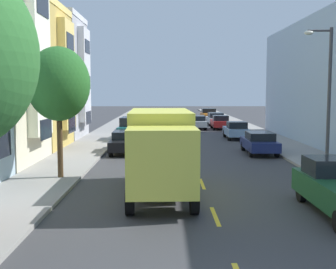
% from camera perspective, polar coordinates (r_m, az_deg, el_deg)
% --- Properties ---
extents(ground_plane, '(160.00, 160.00, 0.00)m').
position_cam_1_polar(ground_plane, '(37.16, 2.11, -0.59)').
color(ground_plane, '#38383A').
extents(sidewalk_left, '(3.20, 120.00, 0.14)m').
position_cam_1_polar(sidewalk_left, '(35.55, -9.25, -0.83)').
color(sidewalk_left, gray).
rests_on(sidewalk_left, ground_plane).
extents(sidewalk_right, '(3.20, 120.00, 0.14)m').
position_cam_1_polar(sidewalk_right, '(36.20, 13.55, -0.80)').
color(sidewalk_right, gray).
rests_on(sidewalk_right, ground_plane).
extents(lane_centerline_dashes, '(0.14, 47.20, 0.01)m').
position_cam_1_polar(lane_centerline_dashes, '(31.71, 2.55, -1.67)').
color(lane_centerline_dashes, yellow).
rests_on(lane_centerline_dashes, ground_plane).
extents(townhouse_fifth_dove_grey, '(14.45, 6.51, 10.39)m').
position_cam_1_polar(townhouse_fifth_dove_grey, '(39.87, -20.94, 6.65)').
color(townhouse_fifth_dove_grey, '#A8A8AD').
rests_on(townhouse_fifth_dove_grey, ground_plane).
extents(street_tree_second, '(2.82, 2.82, 5.90)m').
position_cam_1_polar(street_tree_second, '(20.35, -14.04, 6.35)').
color(street_tree_second, '#47331E').
rests_on(street_tree_second, sidewalk_left).
extents(street_lamp, '(1.35, 0.28, 6.85)m').
position_cam_1_polar(street_lamp, '(21.99, 19.86, 5.48)').
color(street_lamp, '#38383D').
rests_on(street_lamp, sidewalk_right).
extents(delivery_box_truck, '(2.59, 7.28, 3.27)m').
position_cam_1_polar(delivery_box_truck, '(17.16, -0.98, -1.67)').
color(delivery_box_truck, '#D8D84C').
rests_on(delivery_box_truck, ground_plane).
extents(parked_hatchback_red, '(1.79, 4.02, 1.50)m').
position_cam_1_polar(parked_hatchback_red, '(46.79, 6.79, 1.60)').
color(parked_hatchback_red, '#AD1E1E').
rests_on(parked_hatchback_red, ground_plane).
extents(parked_suv_teal, '(2.08, 4.85, 1.93)m').
position_cam_1_polar(parked_suv_teal, '(36.00, -4.70, 0.77)').
color(parked_suv_teal, '#195B60').
rests_on(parked_suv_teal, ground_plane).
extents(parked_sedan_black, '(1.83, 4.51, 1.43)m').
position_cam_1_polar(parked_sedan_black, '(28.87, -5.57, -0.93)').
color(parked_sedan_black, black).
rests_on(parked_sedan_black, ground_plane).
extents(parked_sedan_navy, '(1.87, 4.53, 1.43)m').
position_cam_1_polar(parked_sedan_navy, '(28.91, 11.79, -1.01)').
color(parked_sedan_navy, navy).
rests_on(parked_sedan_navy, ground_plane).
extents(parked_hatchback_sky, '(1.75, 4.01, 1.50)m').
position_cam_1_polar(parked_hatchback_sky, '(37.55, 8.84, 0.57)').
color(parked_hatchback_sky, '#7A9EC6').
rests_on(parked_hatchback_sky, ground_plane).
extents(parked_pickup_orange, '(2.16, 5.36, 1.73)m').
position_cam_1_polar(parked_pickup_orange, '(58.06, 5.42, 2.47)').
color(parked_pickup_orange, orange).
rests_on(parked_pickup_orange, ground_plane).
extents(parked_pickup_burgundy, '(2.09, 5.33, 1.73)m').
position_cam_1_polar(parked_pickup_burgundy, '(46.29, -3.62, 1.67)').
color(parked_pickup_burgundy, maroon).
rests_on(parked_pickup_burgundy, ground_plane).
extents(parked_wagon_white, '(1.85, 4.71, 1.50)m').
position_cam_1_polar(parked_wagon_white, '(52.42, 6.16, 2.09)').
color(parked_wagon_white, silver).
rests_on(parked_wagon_white, ground_plane).
extents(moving_silver_sedan, '(1.80, 4.50, 1.43)m').
position_cam_1_polar(moving_silver_sedan, '(46.93, 3.79, 1.63)').
color(moving_silver_sedan, '#B2B5BA').
rests_on(moving_silver_sedan, ground_plane).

